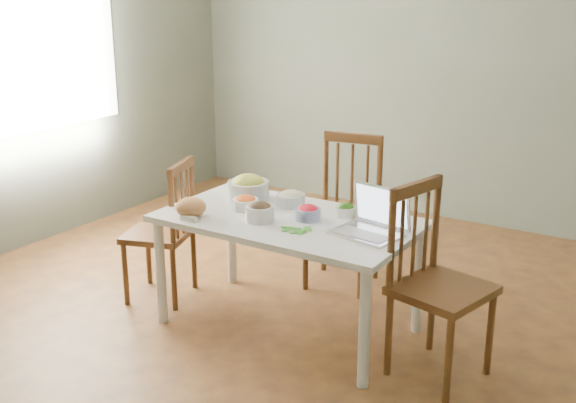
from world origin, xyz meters
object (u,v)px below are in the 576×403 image
Objects in this scene: chair_left at (158,230)px; bowl_squash at (248,187)px; dining_table at (288,273)px; chair_right at (443,285)px; bread_boule at (191,207)px; laptop at (367,213)px; chair_far at (342,213)px.

chair_left reaches higher than bowl_squash.
chair_right is (0.97, -0.03, 0.17)m from dining_table.
chair_left is at bearing -153.32° from bowl_squash.
bread_boule is at bearing -98.94° from bowl_squash.
chair_left is at bearing -168.43° from laptop.
chair_left is 5.20× the size of bread_boule.
dining_table is at bearing -173.30° from laptop.
bread_boule is at bearing 113.20° from chair_right.
chair_left is 3.56× the size of bowl_squash.
laptop is (0.55, -0.77, 0.31)m from chair_far.
chair_right is 1.50m from bread_boule.
chair_right is (1.00, -0.77, 0.00)m from chair_far.
laptop is (-0.45, 0.01, 0.31)m from chair_right.
dining_table is at bearing 101.49° from chair_right.
dining_table is 1.45× the size of chair_far.
chair_far is at bearing 134.95° from laptop.
chair_far reaches higher than bread_boule.
chair_right is at bearing 8.36° from laptop.
bowl_squash is at bearing 94.34° from chair_right.
chair_far is (-0.03, 0.74, 0.16)m from dining_table.
laptop reaches higher than bread_boule.
bowl_squash is (-0.39, -0.55, 0.26)m from chair_far.
bread_boule is (-0.49, -0.28, 0.41)m from dining_table.
bread_boule is at bearing -123.74° from chair_far.
chair_right is 5.76× the size of bread_boule.
laptop is at bearing 73.52° from chair_left.
chair_left is 1.92m from chair_right.
chair_right is at bearing -47.33° from chair_far.
bread_boule is (-0.46, -1.03, 0.25)m from chair_far.
chair_right is 2.88× the size of laptop.
bread_boule is 1.04m from laptop.
bowl_squash is (-1.39, 0.22, 0.26)m from chair_right.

